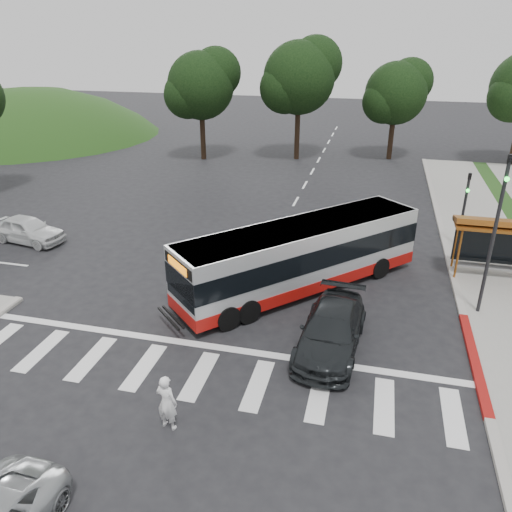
% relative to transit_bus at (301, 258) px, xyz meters
% --- Properties ---
extents(ground, '(140.00, 140.00, 0.00)m').
position_rel_transit_bus_xyz_m(ground, '(-2.26, -1.94, -1.49)').
color(ground, black).
rests_on(ground, ground).
extents(sidewalk_east, '(4.00, 40.00, 0.12)m').
position_rel_transit_bus_xyz_m(sidewalk_east, '(8.74, 6.06, -1.43)').
color(sidewalk_east, gray).
rests_on(sidewalk_east, ground).
extents(curb_east, '(0.30, 40.00, 0.15)m').
position_rel_transit_bus_xyz_m(curb_east, '(6.74, 6.06, -1.41)').
color(curb_east, '#9E9991').
rests_on(curb_east, ground).
extents(curb_east_red, '(0.32, 6.00, 0.15)m').
position_rel_transit_bus_xyz_m(curb_east_red, '(6.74, -3.94, -1.41)').
color(curb_east_red, maroon).
rests_on(curb_east_red, ground).
extents(hillside_nw, '(44.00, 44.00, 10.00)m').
position_rel_transit_bus_xyz_m(hillside_nw, '(-34.26, 28.06, -1.49)').
color(hillside_nw, '#244115').
rests_on(hillside_nw, ground).
extents(crosswalk_ladder, '(18.00, 2.60, 0.01)m').
position_rel_transit_bus_xyz_m(crosswalk_ladder, '(-2.26, -6.94, -1.48)').
color(crosswalk_ladder, silver).
rests_on(crosswalk_ladder, ground).
extents(bus_shelter, '(4.20, 1.60, 2.86)m').
position_rel_transit_bus_xyz_m(bus_shelter, '(8.54, 3.17, 0.86)').
color(bus_shelter, brown).
rests_on(bus_shelter, sidewalk_east).
extents(traffic_signal_ne_tall, '(0.18, 0.37, 6.50)m').
position_rel_transit_bus_xyz_m(traffic_signal_ne_tall, '(7.34, -0.45, 2.39)').
color(traffic_signal_ne_tall, black).
rests_on(traffic_signal_ne_tall, ground).
extents(traffic_signal_ne_short, '(0.18, 0.37, 4.00)m').
position_rel_transit_bus_xyz_m(traffic_signal_ne_short, '(7.34, 6.55, 0.99)').
color(traffic_signal_ne_short, black).
rests_on(traffic_signal_ne_short, ground).
extents(tree_north_a, '(6.60, 6.15, 10.17)m').
position_rel_transit_bus_xyz_m(tree_north_a, '(-4.18, 24.13, 5.43)').
color(tree_north_a, black).
rests_on(tree_north_a, ground).
extents(tree_north_b, '(5.72, 5.33, 8.43)m').
position_rel_transit_bus_xyz_m(tree_north_b, '(3.81, 26.12, 4.17)').
color(tree_north_b, black).
rests_on(tree_north_b, ground).
extents(tree_north_c, '(6.16, 5.74, 9.30)m').
position_rel_transit_bus_xyz_m(tree_north_c, '(-12.18, 22.13, 4.80)').
color(tree_north_c, black).
rests_on(tree_north_c, ground).
extents(transit_bus, '(9.70, 10.10, 2.98)m').
position_rel_transit_bus_xyz_m(transit_bus, '(0.00, 0.00, 0.00)').
color(transit_bus, silver).
rests_on(transit_bus, ground).
extents(pedestrian, '(0.72, 0.54, 1.79)m').
position_rel_transit_bus_xyz_m(pedestrian, '(-2.32, -9.36, -0.59)').
color(pedestrian, white).
rests_on(pedestrian, ground).
extents(dark_sedan, '(2.46, 5.25, 1.48)m').
position_rel_transit_bus_xyz_m(dark_sedan, '(1.80, -4.28, -0.75)').
color(dark_sedan, black).
rests_on(dark_sedan, ground).
extents(west_car_white, '(4.41, 2.33, 1.43)m').
position_rel_transit_bus_xyz_m(west_car_white, '(-15.12, 1.74, -0.77)').
color(west_car_white, silver).
rests_on(west_car_white, ground).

